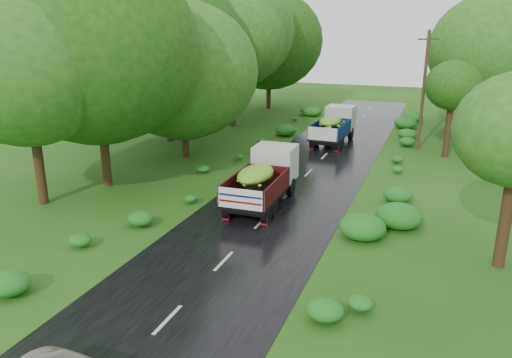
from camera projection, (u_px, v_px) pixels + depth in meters
The scene contains 9 objects.
ground at pixel (168, 320), 14.59m from camera, with size 120.00×120.00×0.00m, color #1A410E.
road at pixel (234, 250), 19.05m from camera, with size 6.50×80.00×0.02m, color black.
road_lines at pixel (244, 240), 19.94m from camera, with size 0.12×69.60×0.00m.
truck_near at pixel (264, 176), 23.57m from camera, with size 2.21×5.89×2.45m.
truck_far at pixel (334, 124), 35.61m from camera, with size 2.28×5.87×2.43m.
utility_pole at pixel (424, 90), 33.08m from camera, with size 1.33×0.58×7.88m.
trees_left at pixel (195, 45), 35.48m from camera, with size 7.79×34.41×9.88m.
trees_right at pixel (482, 62), 34.63m from camera, with size 5.77×32.67×8.38m.
shrubs at pixel (299, 177), 26.98m from camera, with size 11.90×44.00×0.70m.
Camera 1 is at (6.89, -10.95, 8.32)m, focal length 35.00 mm.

